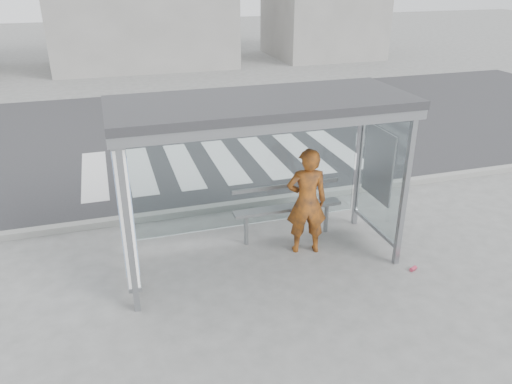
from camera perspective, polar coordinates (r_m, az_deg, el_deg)
ground at (r=8.03m, az=0.62°, el=-7.80°), size 80.00×80.00×0.00m
road at (r=14.28m, az=-8.04°, el=6.78°), size 30.00×10.00×0.01m
curb at (r=9.64m, az=-2.92°, el=-1.57°), size 30.00×0.18×0.12m
crosswalk at (r=12.05m, az=-3.65°, el=3.59°), size 6.55×3.00×0.00m
bus_shelter at (r=7.13m, az=-2.32°, el=5.58°), size 4.25×1.65×2.62m
building_center at (r=24.61m, az=-13.06°, el=19.75°), size 8.00×5.00×5.00m
person at (r=7.92m, az=5.81°, el=-1.10°), size 0.72×0.55×1.78m
bench at (r=8.42m, az=3.59°, el=-1.78°), size 1.87×0.23×0.97m
soda_can at (r=8.14m, az=17.53°, el=-8.35°), size 0.14×0.11×0.07m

